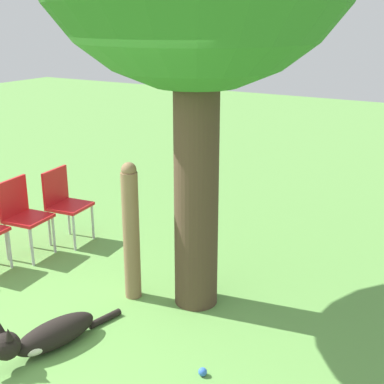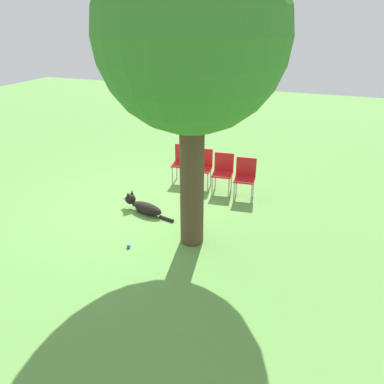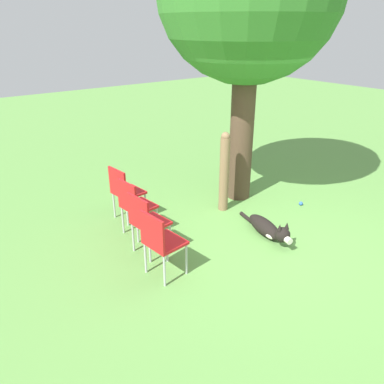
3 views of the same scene
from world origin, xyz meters
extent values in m
plane|color=#609947|center=(0.00, 0.00, 0.00)|extent=(30.00, 30.00, 0.00)
cylinder|color=#4C3828|center=(0.63, 1.28, 1.34)|extent=(0.41, 0.41, 2.67)
sphere|color=#387A2D|center=(0.63, 1.28, 3.46)|extent=(2.86, 2.86, 2.86)
ellipsoid|color=black|center=(-0.01, 0.04, 0.12)|extent=(0.42, 0.79, 0.24)
ellipsoid|color=silver|center=(-0.06, -0.16, 0.11)|extent=(0.27, 0.30, 0.14)
sphere|color=black|center=(-0.11, -0.38, 0.21)|extent=(0.27, 0.27, 0.22)
cylinder|color=silver|center=(-0.14, -0.51, 0.20)|extent=(0.11, 0.12, 0.09)
cone|color=black|center=(-0.05, -0.39, 0.35)|extent=(0.07, 0.07, 0.10)
cone|color=black|center=(-0.17, -0.37, 0.35)|extent=(0.07, 0.07, 0.10)
cylinder|color=black|center=(0.10, 0.54, 0.03)|extent=(0.14, 0.34, 0.06)
cylinder|color=#846647|center=(0.05, 1.06, 0.64)|extent=(0.16, 0.16, 1.28)
sphere|color=#846647|center=(0.05, 1.06, 1.30)|extent=(0.14, 0.14, 0.14)
cube|color=red|center=(-1.77, 0.13, 0.47)|extent=(0.46, 0.48, 0.04)
cube|color=red|center=(-1.96, 0.11, 0.70)|extent=(0.08, 0.44, 0.42)
cylinder|color=#B7B7BC|center=(-1.61, 0.33, 0.22)|extent=(0.03, 0.03, 0.45)
cylinder|color=#B7B7BC|center=(-1.57, -0.04, 0.22)|extent=(0.03, 0.03, 0.45)
cylinder|color=#B7B7BC|center=(-1.96, 0.30, 0.22)|extent=(0.03, 0.03, 0.45)
cylinder|color=#B7B7BC|center=(-1.92, -0.08, 0.22)|extent=(0.03, 0.03, 0.45)
cube|color=red|center=(-1.64, 0.67, 0.47)|extent=(0.46, 0.48, 0.04)
cube|color=red|center=(-1.83, 0.65, 0.70)|extent=(0.08, 0.44, 0.42)
cylinder|color=#B7B7BC|center=(-1.48, 0.87, 0.22)|extent=(0.03, 0.03, 0.45)
cylinder|color=#B7B7BC|center=(-1.44, 0.50, 0.22)|extent=(0.03, 0.03, 0.45)
cylinder|color=#B7B7BC|center=(-1.84, 0.84, 0.22)|extent=(0.03, 0.03, 0.45)
cylinder|color=#B7B7BC|center=(-1.80, 0.46, 0.22)|extent=(0.03, 0.03, 0.45)
cube|color=red|center=(-1.52, 1.21, 0.47)|extent=(0.46, 0.48, 0.04)
cube|color=red|center=(-1.71, 1.19, 0.70)|extent=(0.08, 0.44, 0.42)
cylinder|color=#B7B7BC|center=(-1.36, 1.42, 0.22)|extent=(0.03, 0.03, 0.45)
cylinder|color=#B7B7BC|center=(-1.32, 1.04, 0.22)|extent=(0.03, 0.03, 0.45)
cylinder|color=#B7B7BC|center=(-1.71, 1.38, 0.22)|extent=(0.03, 0.03, 0.45)
cylinder|color=#B7B7BC|center=(-1.67, 1.00, 0.22)|extent=(0.03, 0.03, 0.45)
cube|color=red|center=(-1.39, 1.75, 0.47)|extent=(0.46, 0.48, 0.04)
cube|color=red|center=(-1.58, 1.73, 0.70)|extent=(0.08, 0.44, 0.42)
cylinder|color=#B7B7BC|center=(-1.23, 1.96, 0.22)|extent=(0.03, 0.03, 0.45)
cylinder|color=#B7B7BC|center=(-1.19, 1.58, 0.22)|extent=(0.03, 0.03, 0.45)
cylinder|color=#B7B7BC|center=(-1.59, 1.92, 0.22)|extent=(0.03, 0.03, 0.45)
cylinder|color=#B7B7BC|center=(-1.55, 1.54, 0.22)|extent=(0.03, 0.03, 0.45)
sphere|color=blue|center=(1.24, 0.32, 0.03)|extent=(0.07, 0.07, 0.07)
camera|label=1|loc=(2.93, -2.72, 2.66)|focal=50.00mm
camera|label=2|loc=(6.04, 3.31, 3.69)|focal=35.00mm
camera|label=3|loc=(-3.93, -3.25, 2.95)|focal=35.00mm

